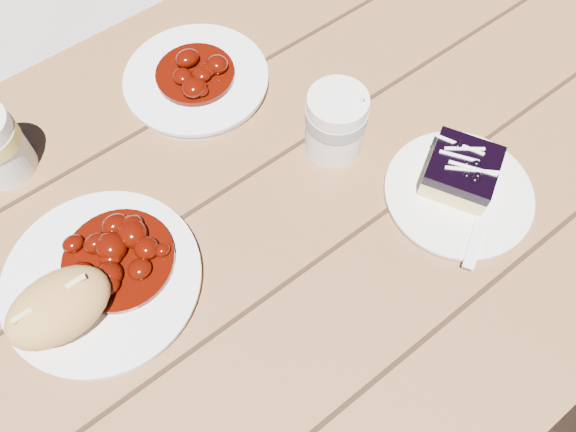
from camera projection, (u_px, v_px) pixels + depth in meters
ground at (315, 332)px, 1.45m from camera, size 60.00×60.00×0.00m
picnic_table at (329, 231)px, 0.93m from camera, size 2.00×1.55×0.75m
main_plate at (103, 280)px, 0.71m from camera, size 0.24×0.24×0.02m
goulash_stew at (115, 255)px, 0.69m from camera, size 0.14×0.14×0.04m
bread_roll at (59, 307)px, 0.65m from camera, size 0.13×0.08×0.07m
dessert_plate at (458, 194)px, 0.77m from camera, size 0.20×0.20×0.01m
blueberry_cake at (461, 171)px, 0.75m from camera, size 0.12×0.12×0.05m
fork_dessert at (479, 228)px, 0.74m from camera, size 0.15×0.10×0.00m
coffee_cup at (335, 123)px, 0.77m from camera, size 0.08×0.08×0.10m
second_plate at (197, 80)px, 0.86m from camera, size 0.22×0.22×0.02m
second_stew at (194, 67)px, 0.83m from camera, size 0.12×0.12×0.04m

